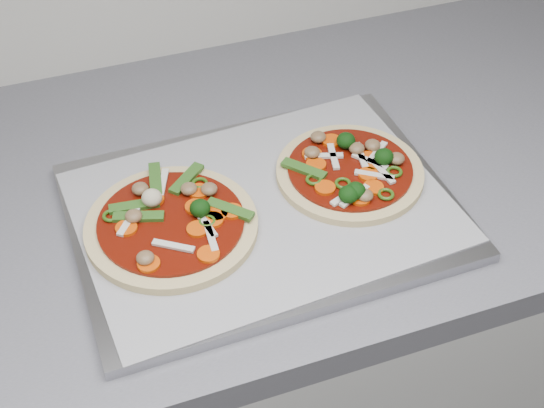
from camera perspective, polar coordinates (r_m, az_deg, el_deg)
name	(u,v)px	position (r m, az deg, el deg)	size (l,w,h in m)	color
base_cabinet	(245,381)	(1.32, -2.03, -13.21)	(3.60, 0.60, 0.86)	silver
countertop	(237,185)	(0.98, -2.67, 1.43)	(3.60, 0.60, 0.04)	slate
baking_tray	(263,211)	(0.90, -0.71, -0.56)	(0.45, 0.33, 0.01)	#939398
parchment	(263,206)	(0.90, -0.71, -0.18)	(0.43, 0.31, 0.00)	#939298
pizza_left	(172,222)	(0.87, -7.54, -1.37)	(0.24, 0.24, 0.03)	#CEB67C
pizza_right	(351,171)	(0.94, 5.94, 2.51)	(0.24, 0.24, 0.03)	#CEB67C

